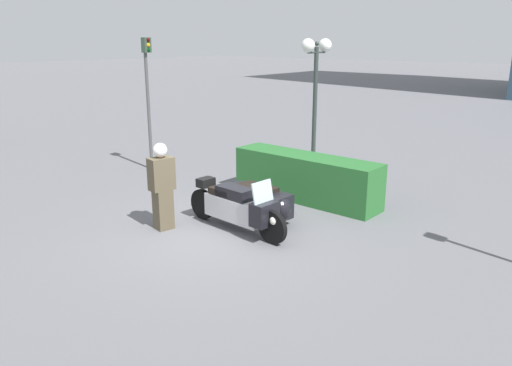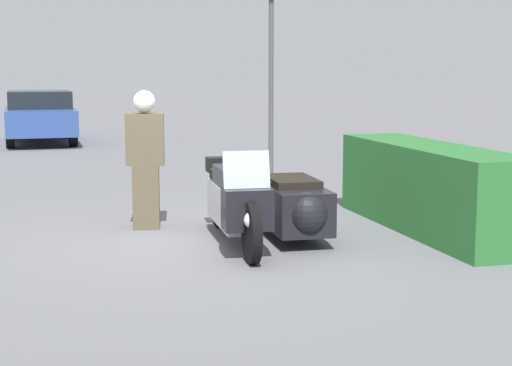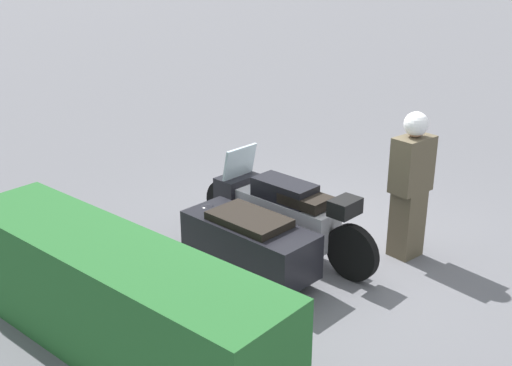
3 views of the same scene
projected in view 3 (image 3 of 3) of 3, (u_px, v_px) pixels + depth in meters
name	position (u px, v px, depth m)	size (l,w,h in m)	color
ground_plane	(319.00, 247.00, 7.82)	(160.00, 160.00, 0.00)	slate
police_motorcycle	(259.00, 226.00, 7.30)	(2.62, 1.38, 1.15)	black
officer_rider	(411.00, 182.00, 7.30)	(0.36, 0.52, 1.75)	brown
hedge_bush_curbside	(115.00, 300.00, 5.67)	(3.66, 0.86, 1.07)	#28662D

